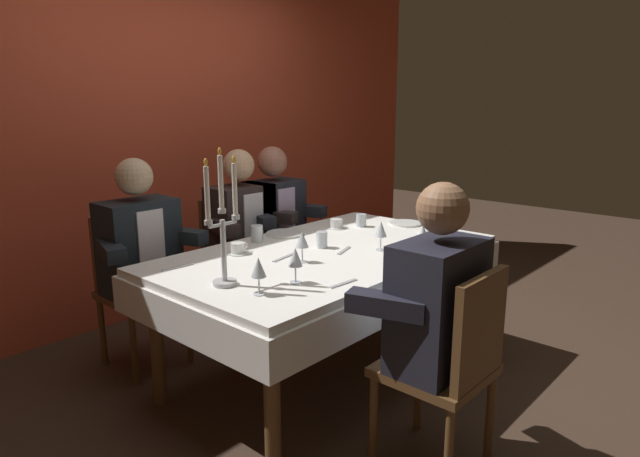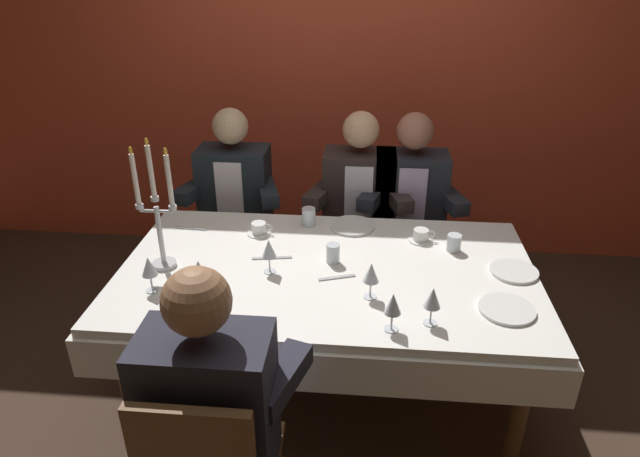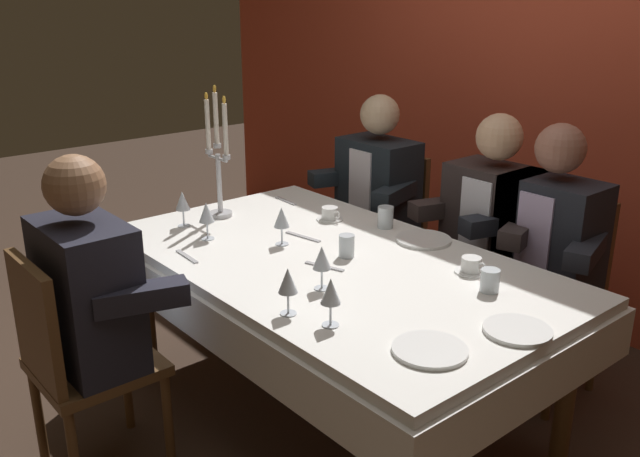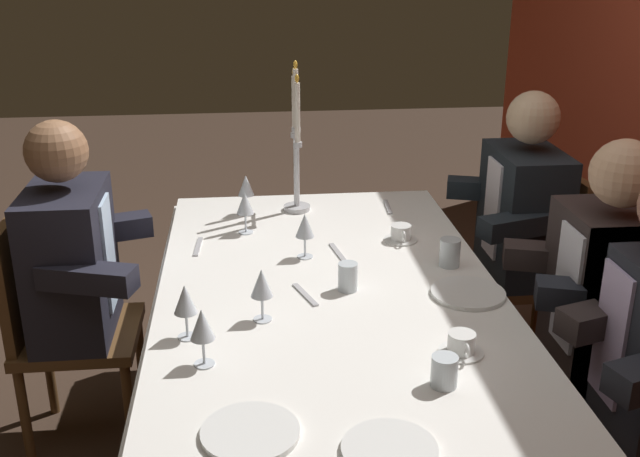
# 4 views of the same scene
# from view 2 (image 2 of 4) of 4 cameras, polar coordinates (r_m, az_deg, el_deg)

# --- Properties ---
(ground_plane) EXTENTS (12.00, 12.00, 0.00)m
(ground_plane) POSITION_cam_2_polar(r_m,az_deg,el_deg) (3.00, 0.64, -16.32)
(ground_plane) COLOR #3E2C21
(back_wall) EXTENTS (6.00, 0.12, 2.70)m
(back_wall) POSITION_cam_2_polar(r_m,az_deg,el_deg) (3.91, 2.77, 16.51)
(back_wall) COLOR #C8462C
(back_wall) RESTS_ON ground_plane
(dining_table) EXTENTS (1.94, 1.14, 0.74)m
(dining_table) POSITION_cam_2_polar(r_m,az_deg,el_deg) (2.61, 0.71, -6.32)
(dining_table) COLOR white
(dining_table) RESTS_ON ground_plane
(candelabra) EXTENTS (0.19, 0.11, 0.61)m
(candelabra) POSITION_cam_2_polar(r_m,az_deg,el_deg) (2.55, -16.43, 1.24)
(candelabra) COLOR silver
(candelabra) RESTS_ON dining_table
(dinner_plate_0) EXTENTS (0.23, 0.23, 0.01)m
(dinner_plate_0) POSITION_cam_2_polar(r_m,az_deg,el_deg) (2.39, 18.71, -7.88)
(dinner_plate_0) COLOR white
(dinner_plate_0) RESTS_ON dining_table
(dinner_plate_1) EXTENTS (0.24, 0.24, 0.01)m
(dinner_plate_1) POSITION_cam_2_polar(r_m,az_deg,el_deg) (2.92, 3.37, 0.28)
(dinner_plate_1) COLOR white
(dinner_plate_1) RESTS_ON dining_table
(dinner_plate_2) EXTENTS (0.22, 0.22, 0.01)m
(dinner_plate_2) POSITION_cam_2_polar(r_m,az_deg,el_deg) (2.66, 19.37, -4.18)
(dinner_plate_2) COLOR white
(dinner_plate_2) RESTS_ON dining_table
(wine_glass_0) EXTENTS (0.07, 0.07, 0.16)m
(wine_glass_0) POSITION_cam_2_polar(r_m,az_deg,el_deg) (2.17, 11.54, -7.13)
(wine_glass_0) COLOR silver
(wine_glass_0) RESTS_ON dining_table
(wine_glass_1) EXTENTS (0.07, 0.07, 0.16)m
(wine_glass_1) POSITION_cam_2_polar(r_m,az_deg,el_deg) (2.47, -5.30, -2.16)
(wine_glass_1) COLOR silver
(wine_glass_1) RESTS_ON dining_table
(wine_glass_2) EXTENTS (0.07, 0.07, 0.16)m
(wine_glass_2) POSITION_cam_2_polar(r_m,az_deg,el_deg) (2.36, -12.39, -4.25)
(wine_glass_2) COLOR silver
(wine_glass_2) RESTS_ON dining_table
(wine_glass_3) EXTENTS (0.07, 0.07, 0.16)m
(wine_glass_3) POSITION_cam_2_polar(r_m,az_deg,el_deg) (2.11, 7.53, -7.77)
(wine_glass_3) COLOR silver
(wine_glass_3) RESTS_ON dining_table
(wine_glass_4) EXTENTS (0.07, 0.07, 0.16)m
(wine_glass_4) POSITION_cam_2_polar(r_m,az_deg,el_deg) (2.29, 5.30, -4.65)
(wine_glass_4) COLOR silver
(wine_glass_4) RESTS_ON dining_table
(wine_glass_5) EXTENTS (0.07, 0.07, 0.16)m
(wine_glass_5) POSITION_cam_2_polar(r_m,az_deg,el_deg) (2.43, -17.23, -3.88)
(wine_glass_5) COLOR silver
(wine_glass_5) RESTS_ON dining_table
(water_tumbler_0) EXTENTS (0.06, 0.06, 0.09)m
(water_tumbler_0) POSITION_cam_2_polar(r_m,az_deg,el_deg) (2.57, 1.35, -2.58)
(water_tumbler_0) COLOR silver
(water_tumbler_0) RESTS_ON dining_table
(water_tumbler_1) EXTENTS (0.07, 0.07, 0.08)m
(water_tumbler_1) POSITION_cam_2_polar(r_m,az_deg,el_deg) (2.75, 13.65, -1.44)
(water_tumbler_1) COLOR silver
(water_tumbler_1) RESTS_ON dining_table
(water_tumbler_2) EXTENTS (0.07, 0.07, 0.10)m
(water_tumbler_2) POSITION_cam_2_polar(r_m,az_deg,el_deg) (2.91, -1.16, 1.21)
(water_tumbler_2) COLOR silver
(water_tumbler_2) RESTS_ON dining_table
(coffee_cup_0) EXTENTS (0.13, 0.12, 0.06)m
(coffee_cup_0) POSITION_cam_2_polar(r_m,az_deg,el_deg) (2.85, -6.30, -0.04)
(coffee_cup_0) COLOR white
(coffee_cup_0) RESTS_ON dining_table
(coffee_cup_1) EXTENTS (0.13, 0.12, 0.06)m
(coffee_cup_1) POSITION_cam_2_polar(r_m,az_deg,el_deg) (2.81, 10.39, -0.74)
(coffee_cup_1) COLOR white
(coffee_cup_1) RESTS_ON dining_table
(knife_0) EXTENTS (0.19, 0.05, 0.01)m
(knife_0) POSITION_cam_2_polar(r_m,az_deg,el_deg) (2.63, -4.99, -3.03)
(knife_0) COLOR #B7B7BC
(knife_0) RESTS_ON dining_table
(spoon_1) EXTENTS (0.17, 0.03, 0.01)m
(spoon_1) POSITION_cam_2_polar(r_m,az_deg,el_deg) (2.24, -10.18, -9.24)
(spoon_1) COLOR #B7B7BC
(spoon_1) RESTS_ON dining_table
(fork_2) EXTENTS (0.17, 0.07, 0.01)m
(fork_2) POSITION_cam_2_polar(r_m,az_deg,el_deg) (2.47, 1.74, -5.07)
(fork_2) COLOR #B7B7BC
(fork_2) RESTS_ON dining_table
(fork_3) EXTENTS (0.17, 0.03, 0.01)m
(fork_3) POSITION_cam_2_polar(r_m,az_deg,el_deg) (2.97, -13.18, 0.01)
(fork_3) COLOR #B7B7BC
(fork_3) RESTS_ON dining_table
(seated_diner_0) EXTENTS (0.63, 0.48, 1.24)m
(seated_diner_0) POSITION_cam_2_polar(r_m,az_deg,el_deg) (3.43, -8.74, 3.99)
(seated_diner_0) COLOR brown
(seated_diner_0) RESTS_ON ground_plane
(seated_diner_1) EXTENTS (0.63, 0.48, 1.24)m
(seated_diner_1) POSITION_cam_2_polar(r_m,az_deg,el_deg) (1.90, -11.43, -17.46)
(seated_diner_1) COLOR brown
(seated_diner_1) RESTS_ON ground_plane
(seated_diner_2) EXTENTS (0.63, 0.48, 1.24)m
(seated_diner_2) POSITION_cam_2_polar(r_m,az_deg,el_deg) (3.33, 4.02, 3.58)
(seated_diner_2) COLOR brown
(seated_diner_2) RESTS_ON ground_plane
(seated_diner_3) EXTENTS (0.63, 0.48, 1.24)m
(seated_diner_3) POSITION_cam_2_polar(r_m,az_deg,el_deg) (3.34, 9.25, 3.36)
(seated_diner_3) COLOR brown
(seated_diner_3) RESTS_ON ground_plane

